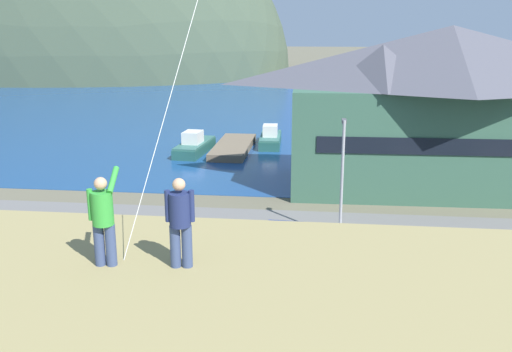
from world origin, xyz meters
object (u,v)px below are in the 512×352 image
(parked_car_mid_row_far, at_px, (289,242))
(moored_boat_outer_mooring, at_px, (270,139))
(parked_car_front_row_silver, at_px, (439,311))
(parked_car_corner_spot, at_px, (418,259))
(harbor_lodge, at_px, (447,104))
(parked_car_back_row_right, at_px, (177,243))
(wharf_dock, at_px, (233,147))
(parked_car_mid_row_near, at_px, (95,291))
(parking_light_pole, at_px, (342,171))
(person_kite_flyer, at_px, (103,218))
(person_companion, at_px, (180,220))
(moored_boat_wharfside, at_px, (194,146))
(parked_car_front_row_end, at_px, (53,245))

(parked_car_mid_row_far, bearing_deg, moored_boat_outer_mooring, 97.02)
(moored_boat_outer_mooring, distance_m, parked_car_front_row_silver, 35.80)
(parked_car_corner_spot, distance_m, parked_car_front_row_silver, 4.97)
(harbor_lodge, xyz_separation_m, parked_car_back_row_right, (-15.88, -15.29, -5.13))
(wharf_dock, height_order, parked_car_mid_row_near, parked_car_mid_row_near)
(parked_car_back_row_right, height_order, parking_light_pole, parking_light_pole)
(parked_car_corner_spot, xyz_separation_m, person_kite_flyer, (-8.76, -15.45, 7.10))
(harbor_lodge, height_order, person_companion, harbor_lodge)
(moored_boat_wharfside, bearing_deg, parking_light_pole, -57.84)
(moored_boat_wharfside, xyz_separation_m, parked_car_front_row_silver, (16.35, -30.30, 0.34))
(wharf_dock, bearing_deg, parked_car_corner_spot, -64.26)
(parked_car_front_row_end, xyz_separation_m, person_companion, (10.53, -15.11, 7.09))
(parked_car_back_row_right, bearing_deg, parked_car_corner_spot, -3.38)
(parking_light_pole, bearing_deg, moored_boat_wharfside, 122.16)
(parked_car_mid_row_far, bearing_deg, person_companion, -93.94)
(harbor_lodge, relative_size, parked_car_back_row_right, 5.53)
(harbor_lodge, height_order, wharf_dock, harbor_lodge)
(parked_car_mid_row_near, bearing_deg, parked_car_mid_row_far, 39.28)
(harbor_lodge, height_order, parked_car_front_row_silver, harbor_lodge)
(parking_light_pole, bearing_deg, parked_car_back_row_right, -153.39)
(harbor_lodge, relative_size, person_companion, 13.36)
(parked_car_front_row_silver, height_order, person_companion, person_companion)
(parked_car_front_row_silver, bearing_deg, person_companion, -124.99)
(parked_car_mid_row_far, height_order, parked_car_front_row_end, same)
(wharf_dock, relative_size, parked_car_mid_row_near, 2.41)
(parked_car_front_row_end, relative_size, parked_car_back_row_right, 1.03)
(harbor_lodge, distance_m, parked_car_front_row_silver, 21.98)
(parked_car_mid_row_near, relative_size, person_kite_flyer, 2.27)
(harbor_lodge, distance_m, wharf_dock, 21.08)
(parked_car_mid_row_far, bearing_deg, parking_light_pole, 51.86)
(harbor_lodge, distance_m, parked_car_mid_row_far, 18.57)
(person_kite_flyer, distance_m, person_companion, 1.45)
(parked_car_corner_spot, xyz_separation_m, parked_car_mid_row_near, (-13.79, -4.83, 0.00))
(moored_boat_wharfside, bearing_deg, parked_car_mid_row_near, -85.09)
(parked_car_corner_spot, bearing_deg, parked_car_mid_row_near, -160.71)
(parked_car_back_row_right, xyz_separation_m, person_kite_flyer, (2.96, -16.14, 7.10))
(parked_car_mid_row_far, relative_size, parked_car_back_row_right, 1.02)
(parked_car_mid_row_near, distance_m, parked_car_front_row_end, 6.11)
(parked_car_mid_row_near, distance_m, person_companion, 14.26)
(parked_car_front_row_end, xyz_separation_m, person_kite_flyer, (9.08, -15.20, 7.10))
(parked_car_corner_spot, distance_m, parked_car_mid_row_near, 14.61)
(wharf_dock, distance_m, moored_boat_wharfside, 3.78)
(moored_boat_wharfside, xyz_separation_m, person_kite_flyer, (7.62, -40.78, 7.45))
(moored_boat_wharfside, distance_m, parked_car_front_row_silver, 34.43)
(parked_car_back_row_right, relative_size, person_companion, 2.42)
(parked_car_mid_row_far, relative_size, person_kite_flyer, 2.31)
(moored_boat_outer_mooring, bearing_deg, parked_car_front_row_silver, -74.48)
(parked_car_front_row_end, bearing_deg, parking_light_pole, 19.46)
(parked_car_mid_row_far, xyz_separation_m, parked_car_front_row_end, (-11.69, -1.68, 0.00))
(harbor_lodge, distance_m, parked_car_corner_spot, 17.30)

